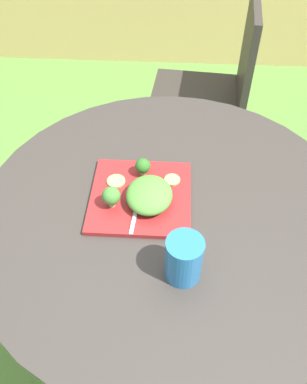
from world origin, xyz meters
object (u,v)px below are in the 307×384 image
at_px(fork, 136,206).
at_px(patio_chair, 217,83).
at_px(drinking_glass, 182,260).
at_px(salad_plate, 139,196).

bearing_deg(fork, patio_chair, 73.38).
relative_size(patio_chair, drinking_glass, 7.61).
xyz_separation_m(patio_chair, salad_plate, (-0.28, -0.91, 0.21)).
xyz_separation_m(salad_plate, fork, (-0.01, -0.04, 0.01)).
bearing_deg(salad_plate, fork, -97.57).
height_order(salad_plate, drinking_glass, drinking_glass).
distance_m(patio_chair, drinking_glass, 1.18).
height_order(drinking_glass, fork, drinking_glass).
height_order(salad_plate, fork, fork).
bearing_deg(patio_chair, drinking_glass, -98.13).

